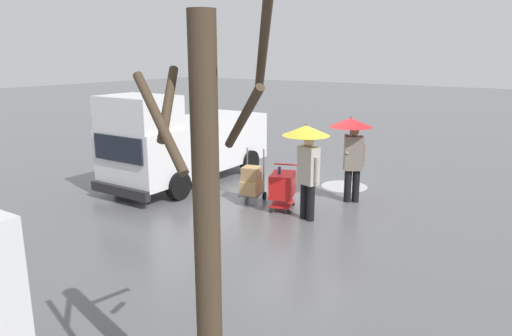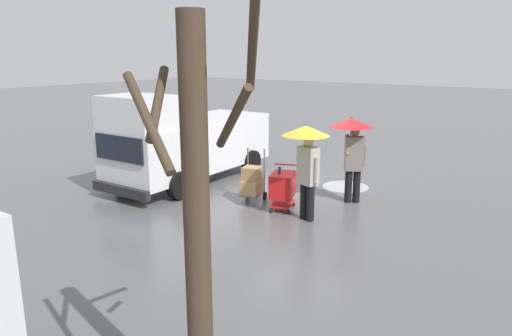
# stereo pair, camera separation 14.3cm
# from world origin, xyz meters

# --- Properties ---
(ground_plane) EXTENTS (90.00, 90.00, 0.00)m
(ground_plane) POSITION_xyz_m (0.00, 0.00, 0.00)
(ground_plane) COLOR #5B5B5E
(slush_patch_near_cluster) EXTENTS (2.54, 2.54, 0.01)m
(slush_patch_near_cluster) POSITION_xyz_m (4.30, 0.33, 0.00)
(slush_patch_near_cluster) COLOR #999BA0
(slush_patch_near_cluster) RESTS_ON ground
(slush_patch_under_van) EXTENTS (1.27, 1.27, 0.01)m
(slush_patch_under_van) POSITION_xyz_m (-0.46, -1.67, 0.00)
(slush_patch_under_van) COLOR #ADAFB5
(slush_patch_under_van) RESTS_ON ground
(cargo_van_parked_right) EXTENTS (2.31, 5.39, 2.60)m
(cargo_van_parked_right) POSITION_xyz_m (3.51, 0.53, 1.18)
(cargo_van_parked_right) COLOR white
(cargo_van_parked_right) RESTS_ON ground
(shopping_cart_vendor) EXTENTS (0.81, 0.96, 1.04)m
(shopping_cart_vendor) POSITION_xyz_m (-0.07, 1.00, 0.57)
(shopping_cart_vendor) COLOR red
(shopping_cart_vendor) RESTS_ON ground
(hand_dolly_boxes) EXTENTS (0.67, 0.81, 1.32)m
(hand_dolly_boxes) POSITION_xyz_m (0.85, 0.96, 0.51)
(hand_dolly_boxes) COLOR #515156
(hand_dolly_boxes) RESTS_ON ground
(pedestrian_pink_side) EXTENTS (1.04, 1.04, 2.15)m
(pedestrian_pink_side) POSITION_xyz_m (-0.85, 1.27, 1.58)
(pedestrian_pink_side) COLOR black
(pedestrian_pink_side) RESTS_ON ground
(pedestrian_black_side) EXTENTS (1.04, 1.04, 2.15)m
(pedestrian_black_side) POSITION_xyz_m (-1.13, -0.47, 1.57)
(pedestrian_black_side) COLOR black
(pedestrian_black_side) RESTS_ON ground
(bare_tree_near) EXTENTS (1.31, 1.31, 4.15)m
(bare_tree_near) POSITION_xyz_m (-3.09, 7.17, 2.13)
(bare_tree_near) COLOR #423323
(bare_tree_near) RESTS_ON ground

